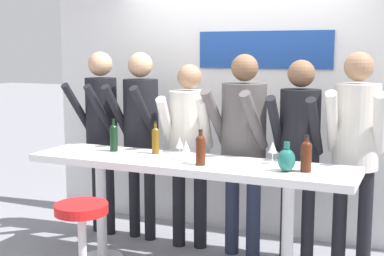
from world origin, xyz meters
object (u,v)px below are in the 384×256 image
at_px(person_left, 140,123).
at_px(person_right, 356,137).
at_px(tasting_table, 187,176).
at_px(person_far_left, 101,120).
at_px(person_center_left, 189,136).
at_px(wine_bottle_1, 155,139).
at_px(wine_glass_2, 180,143).
at_px(wine_bottle_3, 306,155).
at_px(wine_glass_1, 186,147).
at_px(wine_bottle_2, 201,148).
at_px(person_center, 243,133).
at_px(bar_stool, 82,238).
at_px(wine_glass_0, 273,148).
at_px(decorative_vase, 286,160).
at_px(wine_bottle_0, 114,136).
at_px(person_center_right, 299,138).

relative_size(person_left, person_right, 1.00).
xyz_separation_m(tasting_table, person_far_left, (-1.21, 0.61, 0.33)).
height_order(person_far_left, person_center_left, person_far_left).
height_order(wine_bottle_1, wine_glass_2, wine_bottle_1).
xyz_separation_m(person_far_left, person_center_left, (0.97, -0.01, -0.10)).
distance_m(person_left, wine_bottle_3, 1.85).
bearing_deg(person_left, wine_glass_1, -35.13).
xyz_separation_m(person_center_left, wine_bottle_2, (0.41, -0.71, 0.04)).
bearing_deg(person_center_left, person_center, -12.12).
height_order(tasting_table, bar_stool, tasting_table).
bearing_deg(person_left, wine_bottle_1, -43.15).
relative_size(person_right, wine_bottle_3, 6.82).
relative_size(bar_stool, person_right, 0.42).
bearing_deg(person_center_left, wine_bottle_1, -115.00).
relative_size(tasting_table, wine_bottle_2, 9.64).
bearing_deg(wine_bottle_3, wine_glass_0, 149.83).
xyz_separation_m(wine_glass_0, decorative_vase, (0.16, -0.22, -0.04)).
xyz_separation_m(wine_bottle_2, wine_glass_0, (0.49, 0.27, -0.00)).
bearing_deg(wine_bottle_0, person_center, 24.84).
height_order(person_center, wine_glass_0, person_center).
bearing_deg(wine_bottle_2, person_far_left, 152.18).
distance_m(wine_bottle_1, wine_glass_2, 0.29).
bearing_deg(tasting_table, person_right, 26.88).
bearing_deg(decorative_vase, wine_bottle_0, 173.74).
xyz_separation_m(tasting_table, wine_glass_1, (0.02, -0.07, 0.26)).
bearing_deg(person_center, person_right, 13.51).
relative_size(person_far_left, wine_bottle_3, 6.81).
distance_m(person_far_left, decorative_vase, 2.15).
bearing_deg(person_right, wine_bottle_2, -148.02).
xyz_separation_m(bar_stool, wine_bottle_1, (0.11, 0.93, 0.59)).
bearing_deg(person_left, wine_bottle_2, -32.32).
relative_size(person_far_left, wine_bottle_2, 6.60).
bearing_deg(wine_bottle_0, person_far_left, 132.46).
relative_size(person_left, person_center, 1.01).
bearing_deg(person_center_right, wine_bottle_1, -155.38).
bearing_deg(tasting_table, person_center_right, 38.69).
relative_size(wine_bottle_1, wine_glass_1, 1.56).
relative_size(wine_bottle_3, decorative_vase, 1.22).
distance_m(wine_bottle_0, wine_bottle_2, 0.94).
height_order(person_center_right, decorative_vase, person_center_right).
bearing_deg(decorative_vase, bar_stool, -151.35).
bearing_deg(wine_bottle_0, person_center_right, 18.78).
distance_m(bar_stool, person_center_right, 1.96).
height_order(person_left, person_center, person_left).
height_order(person_center_left, person_center, person_center).
xyz_separation_m(person_center_right, wine_glass_2, (-0.85, -0.57, -0.01)).
distance_m(person_center, person_center_right, 0.49).
xyz_separation_m(tasting_table, wine_bottle_2, (0.17, -0.12, 0.26)).
xyz_separation_m(person_center_left, person_right, (1.47, 0.03, 0.08)).
bearing_deg(wine_bottle_1, decorative_vase, -10.56).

